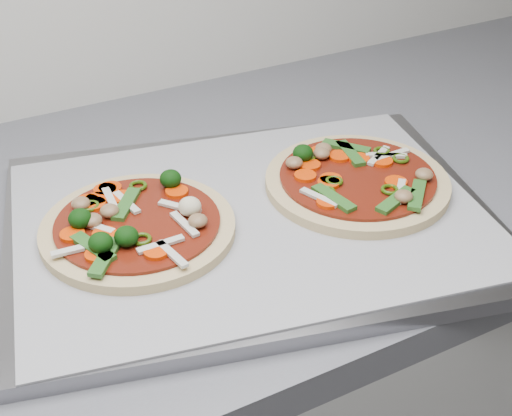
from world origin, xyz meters
name	(u,v)px	position (x,y,z in m)	size (l,w,h in m)	color
countertop	(195,212)	(0.00, 1.30, 0.88)	(3.60, 0.60, 0.04)	slate
baking_tray	(250,222)	(0.03, 1.22, 0.91)	(0.51, 0.38, 0.02)	gray
parchment	(250,215)	(0.03, 1.22, 0.92)	(0.49, 0.36, 0.00)	#A4A4AA
pizza_left	(135,225)	(-0.09, 1.24, 0.93)	(0.27, 0.27, 0.03)	tan
pizza_right	(356,179)	(0.16, 1.21, 0.93)	(0.24, 0.24, 0.04)	tan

